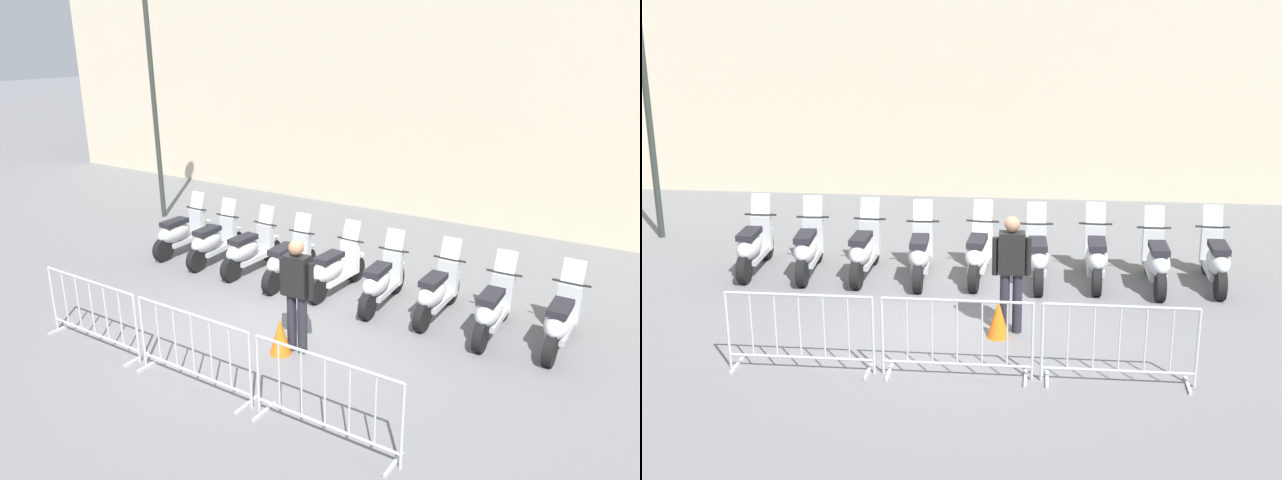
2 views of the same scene
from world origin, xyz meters
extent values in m
plane|color=slate|center=(0.00, 0.00, 0.00)|extent=(120.00, 120.00, 0.00)
cylinder|color=black|center=(-3.67, 2.85, 0.24)|extent=(0.16, 0.49, 0.48)
cylinder|color=black|center=(-3.74, 1.62, 0.24)|extent=(0.16, 0.49, 0.48)
cube|color=#B7BABC|center=(-3.71, 2.23, 0.28)|extent=(0.32, 0.88, 0.10)
ellipsoid|color=#B7BABC|center=(-3.72, 1.96, 0.52)|extent=(0.40, 0.86, 0.40)
cube|color=black|center=(-3.72, 1.99, 0.74)|extent=(0.31, 0.61, 0.10)
cube|color=#B7BABC|center=(-3.68, 2.67, 0.55)|extent=(0.35, 0.16, 0.60)
cylinder|color=black|center=(-3.68, 2.67, 0.88)|extent=(0.56, 0.07, 0.04)
cube|color=silver|center=(-3.68, 2.72, 1.06)|extent=(0.33, 0.16, 0.35)
cube|color=#B7BABC|center=(-3.67, 2.85, 0.51)|extent=(0.22, 0.33, 0.06)
cylinder|color=black|center=(-2.74, 2.73, 0.24)|extent=(0.14, 0.48, 0.48)
cylinder|color=black|center=(-2.75, 1.49, 0.24)|extent=(0.14, 0.48, 0.48)
cube|color=#B7BABC|center=(-2.75, 2.11, 0.28)|extent=(0.29, 0.87, 0.10)
ellipsoid|color=#B7BABC|center=(-2.75, 1.83, 0.52)|extent=(0.37, 0.84, 0.40)
cube|color=black|center=(-2.75, 1.86, 0.74)|extent=(0.29, 0.60, 0.10)
cube|color=#B7BABC|center=(-2.74, 2.54, 0.55)|extent=(0.34, 0.14, 0.60)
cylinder|color=black|center=(-2.74, 2.54, 0.88)|extent=(0.56, 0.04, 0.04)
cube|color=silver|center=(-2.74, 2.59, 1.06)|extent=(0.32, 0.14, 0.35)
cube|color=#B7BABC|center=(-2.74, 2.73, 0.51)|extent=(0.20, 0.32, 0.06)
cylinder|color=black|center=(-1.73, 2.64, 0.24)|extent=(0.19, 0.49, 0.48)
cylinder|color=black|center=(-1.85, 1.41, 0.24)|extent=(0.19, 0.49, 0.48)
cube|color=#B7BABC|center=(-1.79, 2.03, 0.28)|extent=(0.36, 0.89, 0.10)
ellipsoid|color=#B7BABC|center=(-1.82, 1.75, 0.52)|extent=(0.44, 0.87, 0.40)
cube|color=black|center=(-1.81, 1.78, 0.74)|extent=(0.34, 0.62, 0.10)
cube|color=#B7BABC|center=(-1.75, 2.46, 0.55)|extent=(0.35, 0.17, 0.60)
cylinder|color=black|center=(-1.75, 2.46, 0.88)|extent=(0.56, 0.09, 0.04)
cube|color=silver|center=(-1.74, 2.51, 1.06)|extent=(0.33, 0.17, 0.35)
cube|color=#B7BABC|center=(-1.73, 2.64, 0.51)|extent=(0.23, 0.34, 0.06)
cylinder|color=black|center=(-0.82, 2.52, 0.24)|extent=(0.15, 0.48, 0.48)
cylinder|color=black|center=(-0.84, 1.28, 0.24)|extent=(0.15, 0.48, 0.48)
cube|color=#B7BABC|center=(-0.83, 1.90, 0.28)|extent=(0.29, 0.87, 0.10)
ellipsoid|color=#B7BABC|center=(-0.84, 1.62, 0.52)|extent=(0.37, 0.85, 0.40)
cube|color=black|center=(-0.84, 1.65, 0.74)|extent=(0.29, 0.60, 0.10)
cube|color=#B7BABC|center=(-0.82, 2.33, 0.55)|extent=(0.34, 0.15, 0.60)
cylinder|color=black|center=(-0.82, 2.33, 0.88)|extent=(0.56, 0.05, 0.04)
cube|color=silver|center=(-0.82, 2.38, 1.06)|extent=(0.32, 0.15, 0.35)
cube|color=#B7BABC|center=(-0.82, 2.52, 0.51)|extent=(0.21, 0.32, 0.06)
cylinder|color=black|center=(0.22, 2.55, 0.24)|extent=(0.20, 0.49, 0.48)
cylinder|color=black|center=(0.06, 1.32, 0.24)|extent=(0.20, 0.49, 0.48)
cube|color=white|center=(0.14, 1.93, 0.28)|extent=(0.39, 0.90, 0.10)
ellipsoid|color=white|center=(0.10, 1.66, 0.52)|extent=(0.47, 0.88, 0.40)
cube|color=black|center=(0.11, 1.69, 0.74)|extent=(0.36, 0.63, 0.10)
cube|color=white|center=(0.19, 2.36, 0.55)|extent=(0.36, 0.18, 0.60)
cylinder|color=black|center=(0.19, 2.36, 0.88)|extent=(0.56, 0.11, 0.04)
cube|color=silver|center=(0.20, 2.41, 1.06)|extent=(0.34, 0.18, 0.35)
cube|color=white|center=(0.22, 2.55, 0.51)|extent=(0.24, 0.34, 0.06)
cylinder|color=black|center=(1.10, 2.42, 0.24)|extent=(0.15, 0.48, 0.48)
cylinder|color=black|center=(1.09, 1.18, 0.24)|extent=(0.15, 0.48, 0.48)
cube|color=#B7BABC|center=(1.09, 1.80, 0.28)|extent=(0.29, 0.87, 0.10)
ellipsoid|color=#B7BABC|center=(1.09, 1.52, 0.52)|extent=(0.37, 0.84, 0.40)
cube|color=black|center=(1.09, 1.55, 0.74)|extent=(0.29, 0.60, 0.10)
cube|color=#B7BABC|center=(1.10, 2.23, 0.55)|extent=(0.34, 0.14, 0.60)
cylinder|color=black|center=(1.10, 2.23, 0.88)|extent=(0.56, 0.04, 0.04)
cube|color=silver|center=(1.10, 2.28, 1.06)|extent=(0.32, 0.14, 0.35)
cube|color=#B7BABC|center=(1.10, 2.42, 0.51)|extent=(0.20, 0.32, 0.06)
cylinder|color=black|center=(2.11, 2.44, 0.24)|extent=(0.17, 0.49, 0.48)
cylinder|color=black|center=(2.02, 1.20, 0.24)|extent=(0.17, 0.49, 0.48)
cube|color=#B7BABC|center=(2.06, 1.82, 0.28)|extent=(0.34, 0.89, 0.10)
ellipsoid|color=#B7BABC|center=(2.04, 1.54, 0.52)|extent=(0.42, 0.86, 0.40)
cube|color=black|center=(2.04, 1.57, 0.74)|extent=(0.32, 0.62, 0.10)
cube|color=#B7BABC|center=(2.09, 2.25, 0.55)|extent=(0.35, 0.16, 0.60)
cylinder|color=black|center=(2.09, 2.25, 0.88)|extent=(0.56, 0.08, 0.04)
cube|color=silver|center=(2.10, 2.30, 1.06)|extent=(0.33, 0.16, 0.35)
cube|color=#B7BABC|center=(2.11, 2.44, 0.51)|extent=(0.22, 0.33, 0.06)
cylinder|color=black|center=(3.05, 2.24, 0.24)|extent=(0.17, 0.49, 0.48)
cylinder|color=black|center=(2.98, 1.00, 0.24)|extent=(0.17, 0.49, 0.48)
cube|color=#B7BABC|center=(3.01, 1.62, 0.28)|extent=(0.33, 0.88, 0.10)
ellipsoid|color=#B7BABC|center=(3.00, 1.34, 0.52)|extent=(0.40, 0.86, 0.40)
cube|color=black|center=(3.00, 1.37, 0.74)|extent=(0.31, 0.61, 0.10)
cube|color=#B7BABC|center=(3.04, 2.05, 0.55)|extent=(0.35, 0.16, 0.60)
cylinder|color=black|center=(3.04, 2.05, 0.88)|extent=(0.56, 0.07, 0.04)
cube|color=silver|center=(3.04, 2.10, 1.06)|extent=(0.33, 0.16, 0.35)
cube|color=#B7BABC|center=(3.05, 2.24, 0.51)|extent=(0.22, 0.33, 0.06)
cylinder|color=black|center=(4.04, 2.31, 0.24)|extent=(0.18, 0.49, 0.48)
cylinder|color=black|center=(3.94, 1.07, 0.24)|extent=(0.18, 0.49, 0.48)
cube|color=#B7BABC|center=(3.99, 1.69, 0.28)|extent=(0.35, 0.89, 0.10)
ellipsoid|color=#B7BABC|center=(3.96, 1.41, 0.52)|extent=(0.43, 0.87, 0.40)
cube|color=black|center=(3.97, 1.44, 0.74)|extent=(0.33, 0.62, 0.10)
cube|color=#B7BABC|center=(4.02, 2.12, 0.55)|extent=(0.35, 0.17, 0.60)
cylinder|color=black|center=(4.02, 2.12, 0.88)|extent=(0.56, 0.08, 0.04)
cube|color=silver|center=(4.02, 2.17, 1.06)|extent=(0.33, 0.16, 0.35)
cube|color=#B7BABC|center=(4.04, 2.31, 0.51)|extent=(0.22, 0.33, 0.06)
cube|color=#B2B5B7|center=(-3.03, -1.51, 0.02)|extent=(0.07, 0.44, 0.04)
cube|color=#B2B5B7|center=(-1.27, -1.63, 0.02)|extent=(0.07, 0.44, 0.04)
cylinder|color=#B2B5B7|center=(-3.10, -1.50, 0.53)|extent=(0.04, 0.04, 1.05)
cylinder|color=#B2B5B7|center=(-1.20, -1.64, 0.53)|extent=(0.04, 0.04, 1.05)
cylinder|color=#B2B5B7|center=(-2.15, -1.57, 1.05)|extent=(1.91, 0.17, 0.04)
cylinder|color=#B2B5B7|center=(-2.15, -1.57, 0.18)|extent=(1.91, 0.17, 0.04)
cylinder|color=#B2B5B7|center=(-2.78, -1.52, 0.61)|extent=(0.02, 0.02, 0.87)
cylinder|color=#B2B5B7|center=(-2.47, -1.55, 0.61)|extent=(0.02, 0.02, 0.87)
cylinder|color=#B2B5B7|center=(-2.15, -1.57, 0.61)|extent=(0.02, 0.02, 0.87)
cylinder|color=#B2B5B7|center=(-1.83, -1.59, 0.61)|extent=(0.02, 0.02, 0.87)
cylinder|color=#B2B5B7|center=(-1.51, -1.62, 0.61)|extent=(0.02, 0.02, 0.87)
cube|color=#B2B5B7|center=(-1.00, -1.65, 0.02)|extent=(0.07, 0.44, 0.04)
cube|color=#B2B5B7|center=(0.75, -1.78, 0.02)|extent=(0.07, 0.44, 0.04)
cylinder|color=#B2B5B7|center=(-1.08, -1.65, 0.53)|extent=(0.04, 0.04, 1.05)
cylinder|color=#B2B5B7|center=(0.83, -1.78, 0.53)|extent=(0.04, 0.04, 1.05)
cylinder|color=#B2B5B7|center=(-0.12, -1.71, 1.05)|extent=(1.91, 0.17, 0.04)
cylinder|color=#B2B5B7|center=(-0.12, -1.71, 0.18)|extent=(1.91, 0.17, 0.04)
cylinder|color=#B2B5B7|center=(-0.76, -1.67, 0.61)|extent=(0.02, 0.02, 0.87)
cylinder|color=#B2B5B7|center=(-0.44, -1.69, 0.61)|extent=(0.02, 0.02, 0.87)
cylinder|color=#B2B5B7|center=(-0.12, -1.71, 0.61)|extent=(0.02, 0.02, 0.87)
cylinder|color=#B2B5B7|center=(0.20, -1.74, 0.61)|extent=(0.02, 0.02, 0.87)
cylinder|color=#B2B5B7|center=(0.51, -1.76, 0.61)|extent=(0.02, 0.02, 0.87)
cube|color=#B2B5B7|center=(1.03, -1.80, 0.02)|extent=(0.07, 0.44, 0.04)
cube|color=#B2B5B7|center=(2.78, -1.92, 0.02)|extent=(0.07, 0.44, 0.04)
cylinder|color=#B2B5B7|center=(0.95, -1.79, 0.53)|extent=(0.04, 0.04, 1.05)
cylinder|color=#B2B5B7|center=(2.86, -1.93, 0.53)|extent=(0.04, 0.04, 1.05)
cylinder|color=#B2B5B7|center=(1.90, -1.86, 1.05)|extent=(1.91, 0.17, 0.04)
cylinder|color=#B2B5B7|center=(1.90, -1.86, 0.18)|extent=(1.91, 0.17, 0.04)
cylinder|color=#B2B5B7|center=(1.27, -1.81, 0.61)|extent=(0.02, 0.02, 0.87)
cylinder|color=#B2B5B7|center=(1.59, -1.84, 0.61)|extent=(0.02, 0.02, 0.87)
cylinder|color=#B2B5B7|center=(1.90, -1.86, 0.61)|extent=(0.02, 0.02, 0.87)
cylinder|color=#B2B5B7|center=(2.22, -1.88, 0.61)|extent=(0.02, 0.02, 0.87)
cylinder|color=#B2B5B7|center=(2.54, -1.90, 0.61)|extent=(0.02, 0.02, 0.87)
cylinder|color=#2D332D|center=(-6.02, 4.10, 2.88)|extent=(0.12, 0.12, 5.76)
cylinder|color=#23232D|center=(0.51, -0.27, 0.45)|extent=(0.14, 0.14, 0.90)
cylinder|color=#23232D|center=(0.69, -0.27, 0.45)|extent=(0.14, 0.14, 0.90)
cube|color=black|center=(0.60, -0.27, 1.20)|extent=(0.36, 0.22, 0.60)
sphere|color=#9E7051|center=(0.60, -0.27, 1.62)|extent=(0.22, 0.22, 0.22)
cylinder|color=black|center=(0.37, -0.27, 1.15)|extent=(0.09, 0.09, 0.55)
cylinder|color=black|center=(0.83, -0.27, 1.15)|extent=(0.09, 0.09, 0.55)
cone|color=orange|center=(0.43, -0.46, 0.28)|extent=(0.32, 0.32, 0.55)
camera|label=1|loc=(4.54, -6.84, 4.35)|focal=32.75mm
camera|label=2|loc=(0.19, -11.76, 5.07)|focal=48.68mm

